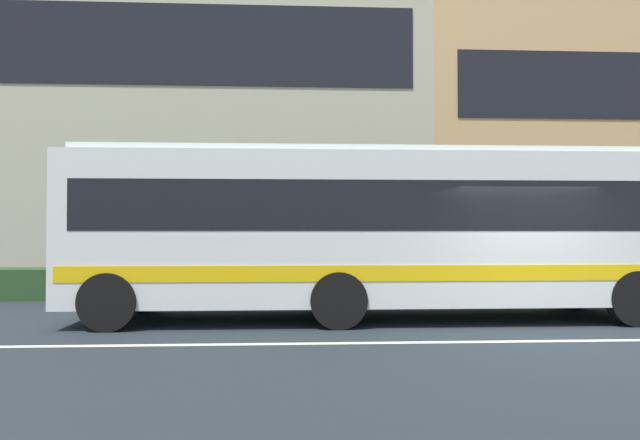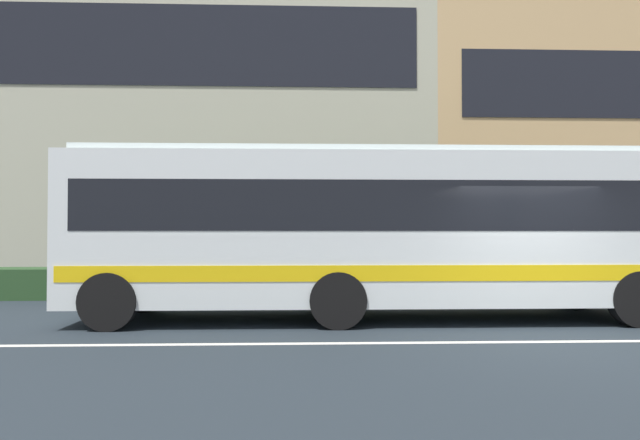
% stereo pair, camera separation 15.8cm
% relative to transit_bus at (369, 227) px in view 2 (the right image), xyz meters
% --- Properties ---
extents(ground_plane, '(160.00, 160.00, 0.00)m').
position_rel_transit_bus_xyz_m(ground_plane, '(2.70, -2.42, -1.79)').
color(ground_plane, '#222B32').
extents(lane_centre_line, '(60.00, 0.16, 0.01)m').
position_rel_transit_bus_xyz_m(lane_centre_line, '(2.70, -2.42, -1.79)').
color(lane_centre_line, silver).
rests_on(lane_centre_line, ground_plane).
extents(hedge_row_far, '(21.27, 1.10, 0.77)m').
position_rel_transit_bus_xyz_m(hedge_row_far, '(-1.18, 3.76, -1.41)').
color(hedge_row_far, '#264724').
rests_on(hedge_row_far, ground_plane).
extents(apartment_block_left, '(18.15, 9.93, 13.66)m').
position_rel_transit_bus_xyz_m(apartment_block_left, '(-5.73, 12.97, 5.03)').
color(apartment_block_left, '#B3B49A').
rests_on(apartment_block_left, ground_plane).
extents(transit_bus, '(11.33, 2.59, 3.26)m').
position_rel_transit_bus_xyz_m(transit_bus, '(0.00, 0.00, 0.00)').
color(transit_bus, silver).
rests_on(transit_bus, ground_plane).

